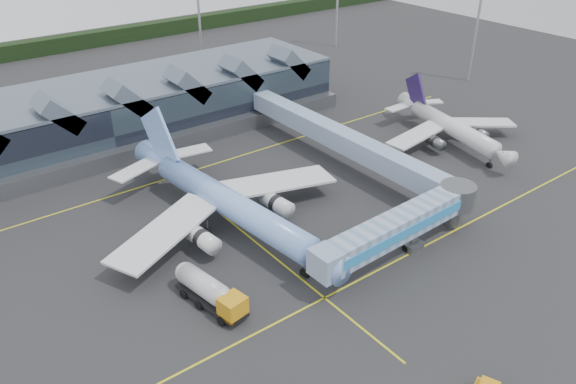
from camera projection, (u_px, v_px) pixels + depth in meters
ground at (282, 263)px, 67.64m from camera, size 260.00×260.00×0.00m
taxi_stripes at (237, 227)px, 74.59m from camera, size 120.00×60.00×0.01m
tree_line_far at (26, 49)px, 143.09m from camera, size 260.00×4.00×4.00m
terminal at (93, 117)px, 95.48m from camera, size 90.00×22.25×12.52m
light_masts at (183, 32)px, 116.12m from camera, size 132.40×42.56×22.45m
main_airliner at (224, 200)px, 73.09m from camera, size 35.14×40.65×13.05m
regional_jet at (449, 126)px, 96.68m from camera, size 25.55×28.34×9.79m
jet_bridge at (409, 222)px, 67.68m from camera, size 26.79×4.86×6.18m
fuel_truck at (209, 290)px, 60.29m from camera, size 4.19×10.23×3.40m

